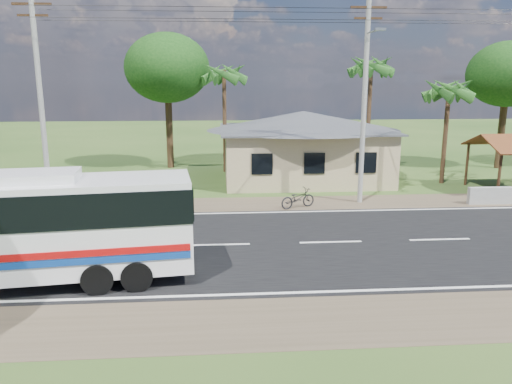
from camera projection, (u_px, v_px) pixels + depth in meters
ground at (331, 243)px, 19.96m from camera, size 120.00×120.00×0.00m
road at (331, 242)px, 19.96m from camera, size 120.00×16.00×0.03m
house at (303, 139)px, 32.08m from camera, size 12.40×10.00×5.00m
utility_poles at (358, 92)px, 25.18m from camera, size 32.80×2.22×11.00m
palm_near at (449, 90)px, 30.07m from camera, size 2.80×2.80×6.70m
palm_mid at (371, 67)px, 33.87m from camera, size 2.80×2.80×8.20m
palm_far at (224, 75)px, 33.75m from camera, size 2.80×2.80×7.70m
tree_behind_house at (167, 68)px, 35.31m from camera, size 6.00×6.00×9.61m
tree_behind_shed at (508, 75)px, 35.18m from camera, size 5.60×5.60×9.02m
motorcycle at (298, 198)px, 25.19m from camera, size 2.02×1.37×1.00m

